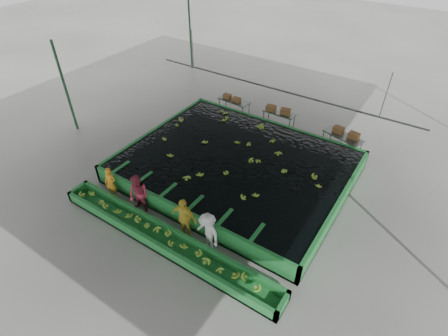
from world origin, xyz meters
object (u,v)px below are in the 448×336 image
Objects in this scene: packing_table_left at (234,107)px; sorting_trough at (164,239)px; worker_b at (139,195)px; worker_a at (111,183)px; box_stack_left at (232,100)px; worker_c at (184,218)px; worker_d at (208,232)px; box_stack_mid at (278,112)px; flotation_tank at (236,166)px; packing_table_mid at (279,119)px; box_stack_right at (345,135)px; packing_table_right at (341,143)px.

sorting_trough is at bearing -72.27° from packing_table_left.
worker_b is 9.35m from packing_table_left.
worker_a is 9.20m from box_stack_left.
worker_a is 0.77× the size of packing_table_left.
box_stack_left is at bearing 108.46° from sorting_trough.
worker_c is (2.33, 0.00, 0.01)m from worker_b.
worker_c reaches higher than worker_d.
box_stack_mid is (1.55, 9.45, -0.10)m from worker_b.
flotation_tank is 5.20m from packing_table_mid.
box_stack_mid reaches higher than packing_table_mid.
flotation_tank is at bearing 36.01° from worker_a.
box_stack_left is (-1.37, 9.19, -0.04)m from worker_b.
worker_b is at bearing -99.72° from packing_table_mid.
worker_b is 3.43m from worker_d.
packing_table_mid is 3.97m from box_stack_right.
sorting_trough is 3.78m from worker_a.
packing_table_mid is (-0.33, 5.19, -0.04)m from flotation_tank.
worker_d is 0.93× the size of packing_table_mid.
worker_d is at bearing -4.70° from worker_c.
packing_table_right reaches higher than packing_table_left.
packing_table_left reaches higher than packing_table_mid.
packing_table_right is at bearing 53.08° from flotation_tank.
worker_d is 1.21× the size of box_stack_mid.
worker_b is 2.33m from worker_c.
worker_a is 0.82× the size of packing_table_mid.
box_stack_right is at bearing -5.80° from box_stack_mid.
packing_table_right reaches higher than packing_table_mid.
worker_c is 9.48m from box_stack_mid.
worker_d reaches higher than packing_table_left.
flotation_tank is 1.00× the size of sorting_trough.
sorting_trough is 10.36m from packing_table_right.
sorting_trough is 10.50m from box_stack_right.
box_stack_mid is at bearing 90.03° from worker_c.
box_stack_mid is at bearing 4.13° from packing_table_left.
worker_c reaches higher than flotation_tank.
box_stack_right is (0.08, 0.09, 0.46)m from packing_table_right.
worker_c is 0.96× the size of packing_table_left.
box_stack_left is at bearing -153.39° from packing_table_left.
packing_table_right is at bearing 54.55° from worker_b.
flotation_tank is at bearing -86.31° from packing_table_mid.
worker_b is at bearing 175.30° from worker_c.
packing_table_right is (3.83, -0.54, 0.05)m from packing_table_mid.
box_stack_right is (3.91, -0.45, 0.51)m from packing_table_mid.
box_stack_left is at bearing 124.30° from flotation_tank.
worker_d is 10.38m from packing_table_left.
worker_b is at bearing -81.50° from box_stack_left.
packing_table_mid is 1.57× the size of box_stack_left.
sorting_trough is 1.11m from worker_c.
box_stack_left reaches higher than box_stack_mid.
worker_c is at bearing -68.03° from box_stack_left.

